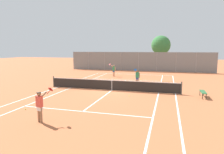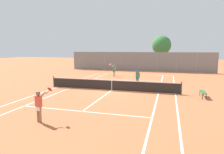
{
  "view_description": "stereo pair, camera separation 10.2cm",
  "coord_description": "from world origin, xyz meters",
  "px_view_note": "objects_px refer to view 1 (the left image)",
  "views": [
    {
      "loc": [
        4.82,
        -17.04,
        3.72
      ],
      "look_at": [
        -0.41,
        1.5,
        1.0
      ],
      "focal_mm": 32.0,
      "sensor_mm": 36.0,
      "label": 1
    },
    {
      "loc": [
        4.92,
        -17.01,
        3.72
      ],
      "look_at": [
        -0.41,
        1.5,
        1.0
      ],
      "focal_mm": 32.0,
      "sensor_mm": 36.0,
      "label": 2
    }
  ],
  "objects_px": {
    "player_far_left": "(114,70)",
    "player_far_right": "(137,76)",
    "loose_tennis_ball_0": "(121,75)",
    "tree_behind_left": "(161,45)",
    "player_near_side": "(40,105)",
    "loose_tennis_ball_3": "(140,78)",
    "courtside_bench": "(203,92)",
    "loose_tennis_ball_2": "(25,109)",
    "loose_tennis_ball_1": "(129,96)",
    "tennis_net": "(112,85)"
  },
  "relations": [
    {
      "from": "player_far_left",
      "to": "player_far_right",
      "type": "height_order",
      "value": "same"
    },
    {
      "from": "loose_tennis_ball_0",
      "to": "tree_behind_left",
      "type": "xyz_separation_m",
      "value": [
        5.06,
        9.98,
        4.29
      ]
    },
    {
      "from": "player_near_side",
      "to": "player_far_left",
      "type": "bearing_deg",
      "value": 92.9
    },
    {
      "from": "player_near_side",
      "to": "loose_tennis_ball_3",
      "type": "relative_size",
      "value": 26.88
    },
    {
      "from": "courtside_bench",
      "to": "tree_behind_left",
      "type": "distance_m",
      "value": 21.5
    },
    {
      "from": "player_far_right",
      "to": "loose_tennis_ball_2",
      "type": "distance_m",
      "value": 11.49
    },
    {
      "from": "loose_tennis_ball_2",
      "to": "player_near_side",
      "type": "bearing_deg",
      "value": -35.45
    },
    {
      "from": "player_near_side",
      "to": "loose_tennis_ball_1",
      "type": "distance_m",
      "value": 7.57
    },
    {
      "from": "loose_tennis_ball_0",
      "to": "loose_tennis_ball_1",
      "type": "xyz_separation_m",
      "value": [
        3.48,
        -12.0,
        0.0
      ]
    },
    {
      "from": "tree_behind_left",
      "to": "loose_tennis_ball_1",
      "type": "bearing_deg",
      "value": -94.09
    },
    {
      "from": "loose_tennis_ball_3",
      "to": "tree_behind_left",
      "type": "distance_m",
      "value": 13.21
    },
    {
      "from": "loose_tennis_ball_0",
      "to": "loose_tennis_ball_3",
      "type": "height_order",
      "value": "same"
    },
    {
      "from": "loose_tennis_ball_0",
      "to": "loose_tennis_ball_1",
      "type": "distance_m",
      "value": 12.5
    },
    {
      "from": "player_near_side",
      "to": "courtside_bench",
      "type": "relative_size",
      "value": 1.18
    },
    {
      "from": "loose_tennis_ball_1",
      "to": "loose_tennis_ball_2",
      "type": "xyz_separation_m",
      "value": [
        -5.48,
        -5.21,
        0.0
      ]
    },
    {
      "from": "courtside_bench",
      "to": "loose_tennis_ball_0",
      "type": "bearing_deg",
      "value": 129.98
    },
    {
      "from": "tennis_net",
      "to": "loose_tennis_ball_0",
      "type": "xyz_separation_m",
      "value": [
        -1.54,
        10.15,
        -0.48
      ]
    },
    {
      "from": "loose_tennis_ball_1",
      "to": "loose_tennis_ball_2",
      "type": "height_order",
      "value": "same"
    },
    {
      "from": "player_near_side",
      "to": "courtside_bench",
      "type": "bearing_deg",
      "value": 41.96
    },
    {
      "from": "loose_tennis_ball_0",
      "to": "courtside_bench",
      "type": "height_order",
      "value": "courtside_bench"
    },
    {
      "from": "loose_tennis_ball_1",
      "to": "loose_tennis_ball_2",
      "type": "distance_m",
      "value": 7.56
    },
    {
      "from": "courtside_bench",
      "to": "loose_tennis_ball_1",
      "type": "bearing_deg",
      "value": -167.62
    },
    {
      "from": "loose_tennis_ball_2",
      "to": "tree_behind_left",
      "type": "height_order",
      "value": "tree_behind_left"
    },
    {
      "from": "player_far_left",
      "to": "loose_tennis_ball_2",
      "type": "bearing_deg",
      "value": -94.6
    },
    {
      "from": "player_far_right",
      "to": "tree_behind_left",
      "type": "xyz_separation_m",
      "value": [
        1.69,
        17.06,
        3.4
      ]
    },
    {
      "from": "player_near_side",
      "to": "player_far_right",
      "type": "xyz_separation_m",
      "value": [
        3.19,
        11.67,
        0.0
      ]
    },
    {
      "from": "loose_tennis_ball_0",
      "to": "loose_tennis_ball_3",
      "type": "xyz_separation_m",
      "value": [
        3.08,
        -2.35,
        0.0
      ]
    },
    {
      "from": "courtside_bench",
      "to": "tree_behind_left",
      "type": "height_order",
      "value": "tree_behind_left"
    },
    {
      "from": "loose_tennis_ball_0",
      "to": "loose_tennis_ball_2",
      "type": "bearing_deg",
      "value": -96.6
    },
    {
      "from": "player_far_left",
      "to": "courtside_bench",
      "type": "relative_size",
      "value": 1.18
    },
    {
      "from": "player_near_side",
      "to": "loose_tennis_ball_2",
      "type": "distance_m",
      "value": 2.81
    },
    {
      "from": "tennis_net",
      "to": "player_near_side",
      "type": "xyz_separation_m",
      "value": [
        -1.36,
        -8.61,
        0.42
      ]
    },
    {
      "from": "tennis_net",
      "to": "player_near_side",
      "type": "bearing_deg",
      "value": -99.01
    },
    {
      "from": "loose_tennis_ball_2",
      "to": "loose_tennis_ball_3",
      "type": "bearing_deg",
      "value": 71.16
    },
    {
      "from": "tennis_net",
      "to": "courtside_bench",
      "type": "bearing_deg",
      "value": -4.86
    },
    {
      "from": "loose_tennis_ball_0",
      "to": "courtside_bench",
      "type": "bearing_deg",
      "value": -50.02
    },
    {
      "from": "tennis_net",
      "to": "player_near_side",
      "type": "height_order",
      "value": "player_near_side"
    },
    {
      "from": "tennis_net",
      "to": "courtside_bench",
      "type": "relative_size",
      "value": 8.0
    },
    {
      "from": "loose_tennis_ball_0",
      "to": "tree_behind_left",
      "type": "distance_m",
      "value": 11.98
    },
    {
      "from": "player_far_right",
      "to": "loose_tennis_ball_2",
      "type": "height_order",
      "value": "player_far_right"
    },
    {
      "from": "player_far_left",
      "to": "loose_tennis_ball_0",
      "type": "height_order",
      "value": "player_far_left"
    },
    {
      "from": "tennis_net",
      "to": "loose_tennis_ball_2",
      "type": "distance_m",
      "value": 7.91
    },
    {
      "from": "courtside_bench",
      "to": "tennis_net",
      "type": "bearing_deg",
      "value": 175.14
    },
    {
      "from": "loose_tennis_ball_1",
      "to": "loose_tennis_ball_3",
      "type": "bearing_deg",
      "value": 92.42
    },
    {
      "from": "courtside_bench",
      "to": "tree_behind_left",
      "type": "bearing_deg",
      "value": 100.86
    },
    {
      "from": "loose_tennis_ball_3",
      "to": "courtside_bench",
      "type": "xyz_separation_m",
      "value": [
        5.96,
        -8.43,
        0.38
      ]
    },
    {
      "from": "loose_tennis_ball_0",
      "to": "courtside_bench",
      "type": "xyz_separation_m",
      "value": [
        9.04,
        -10.78,
        0.38
      ]
    },
    {
      "from": "courtside_bench",
      "to": "player_far_right",
      "type": "bearing_deg",
      "value": 146.88
    },
    {
      "from": "loose_tennis_ball_0",
      "to": "loose_tennis_ball_2",
      "type": "distance_m",
      "value": 17.32
    },
    {
      "from": "player_far_left",
      "to": "loose_tennis_ball_3",
      "type": "xyz_separation_m",
      "value": [
        3.79,
        -1.09,
        -0.89
      ]
    }
  ]
}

